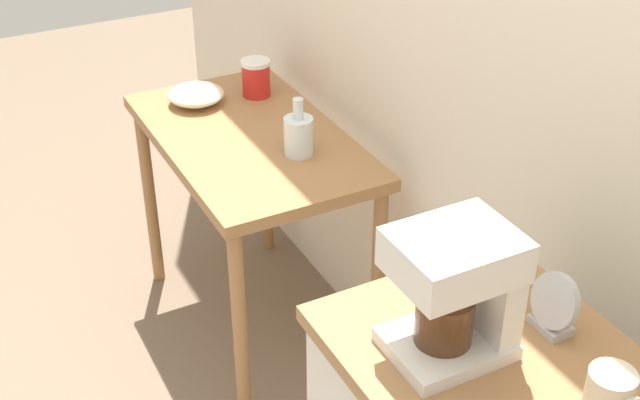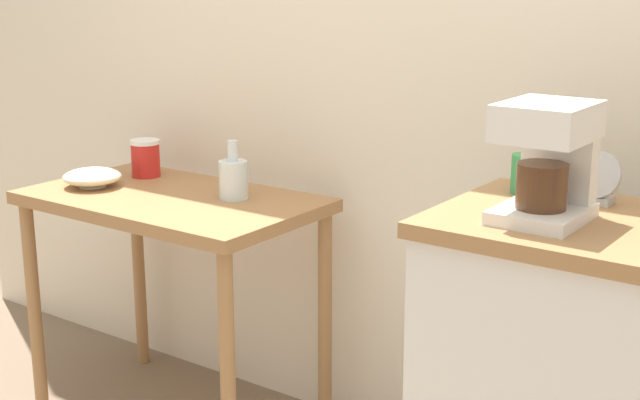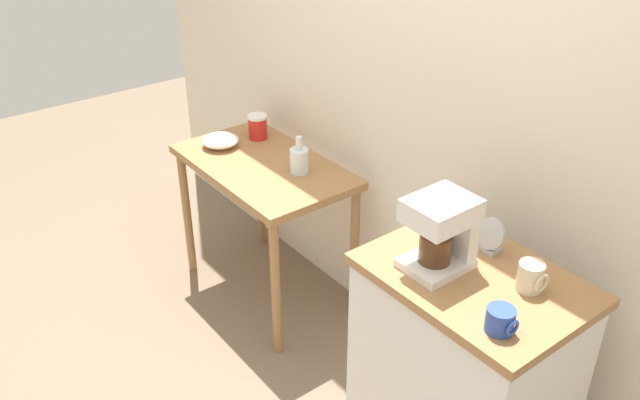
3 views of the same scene
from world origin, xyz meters
TOP-DOWN VIEW (x-y plane):
  - ground_plane at (0.00, 0.00)m, footprint 8.00×8.00m
  - back_wall at (0.10, 0.46)m, footprint 4.40×0.10m
  - wooden_table at (-0.64, 0.07)m, footprint 0.94×0.55m
  - kitchen_counter at (0.75, -0.00)m, footprint 0.73×0.53m
  - bowl_stoneware at (-0.93, -0.00)m, footprint 0.19×0.19m
  - glass_carafe_vase at (-0.45, 0.15)m, footprint 0.09×0.09m
  - canister_enamel at (-0.90, 0.21)m, footprint 0.10×0.10m
  - coffee_maker at (0.63, -0.05)m, footprint 0.18×0.22m
  - mug_blue at (0.97, -0.16)m, footprint 0.09×0.09m
  - mug_small_cream at (0.90, 0.08)m, footprint 0.09×0.08m
  - mug_tall_green at (0.51, 0.14)m, footprint 0.08×0.08m
  - table_clock at (0.67, 0.15)m, footprint 0.11×0.06m

SIDE VIEW (x-z plane):
  - ground_plane at x=0.00m, z-range 0.00..0.00m
  - kitchen_counter at x=0.75m, z-range 0.00..0.93m
  - wooden_table at x=-0.64m, z-range 0.28..1.06m
  - bowl_stoneware at x=-0.93m, z-range 0.78..0.84m
  - canister_enamel at x=-0.90m, z-range 0.77..0.90m
  - glass_carafe_vase at x=-0.45m, z-range 0.75..0.93m
  - mug_blue at x=0.97m, z-range 0.93..1.01m
  - mug_tall_green at x=0.51m, z-range 0.93..1.03m
  - mug_small_cream at x=0.90m, z-range 0.93..1.03m
  - table_clock at x=0.67m, z-range 0.92..1.05m
  - coffee_maker at x=0.63m, z-range 0.94..1.20m
  - back_wall at x=0.10m, z-range 0.00..2.80m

